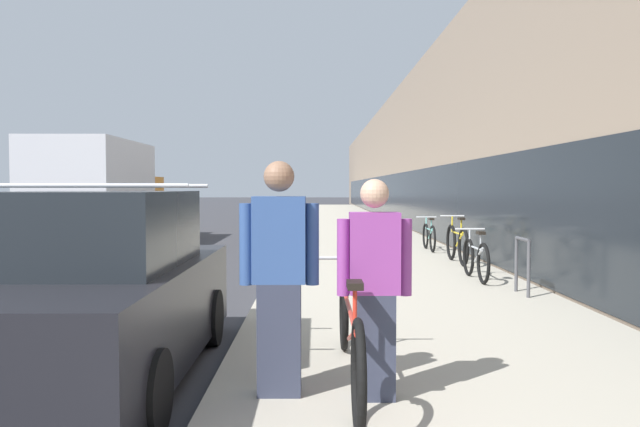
{
  "coord_description": "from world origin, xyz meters",
  "views": [
    {
      "loc": [
        4.4,
        -3.04,
        1.7
      ],
      "look_at": [
        4.52,
        14.96,
        0.96
      ],
      "focal_mm": 35.0,
      "sensor_mm": 36.0,
      "label": 1
    }
  ],
  "objects_px": {
    "person_rider": "(374,289)",
    "moving_truck": "(99,193)",
    "parked_sedan_curbside": "(90,296)",
    "person_bystander": "(279,278)",
    "cruiser_bike_farthest": "(429,236)",
    "tandem_bicycle": "(350,335)",
    "cruiser_bike_middle": "(457,243)",
    "cruiser_bike_nearest": "(476,259)",
    "bike_rack_hoop": "(522,260)"
  },
  "relations": [
    {
      "from": "bike_rack_hoop",
      "to": "cruiser_bike_nearest",
      "type": "bearing_deg",
      "value": 102.06
    },
    {
      "from": "person_bystander",
      "to": "parked_sedan_curbside",
      "type": "height_order",
      "value": "person_bystander"
    },
    {
      "from": "bike_rack_hoop",
      "to": "cruiser_bike_farthest",
      "type": "bearing_deg",
      "value": 91.71
    },
    {
      "from": "person_bystander",
      "to": "tandem_bicycle",
      "type": "bearing_deg",
      "value": 24.96
    },
    {
      "from": "cruiser_bike_middle",
      "to": "tandem_bicycle",
      "type": "bearing_deg",
      "value": -108.53
    },
    {
      "from": "person_rider",
      "to": "parked_sedan_curbside",
      "type": "xyz_separation_m",
      "value": [
        -2.42,
        0.85,
        -0.2
      ]
    },
    {
      "from": "person_bystander",
      "to": "person_rider",
      "type": "bearing_deg",
      "value": -8.11
    },
    {
      "from": "person_bystander",
      "to": "parked_sedan_curbside",
      "type": "xyz_separation_m",
      "value": [
        -1.71,
        0.74,
        -0.27
      ]
    },
    {
      "from": "person_bystander",
      "to": "bike_rack_hoop",
      "type": "relative_size",
      "value": 2.1
    },
    {
      "from": "cruiser_bike_farthest",
      "to": "parked_sedan_curbside",
      "type": "xyz_separation_m",
      "value": [
        -4.85,
        -10.2,
        0.27
      ]
    },
    {
      "from": "cruiser_bike_middle",
      "to": "cruiser_bike_nearest",
      "type": "bearing_deg",
      "value": -95.38
    },
    {
      "from": "cruiser_bike_nearest",
      "to": "tandem_bicycle",
      "type": "bearing_deg",
      "value": -113.63
    },
    {
      "from": "tandem_bicycle",
      "to": "person_rider",
      "type": "distance_m",
      "value": 0.58
    },
    {
      "from": "cruiser_bike_middle",
      "to": "parked_sedan_curbside",
      "type": "xyz_separation_m",
      "value": [
        -4.95,
        -7.55,
        0.22
      ]
    },
    {
      "from": "tandem_bicycle",
      "to": "cruiser_bike_farthest",
      "type": "height_order",
      "value": "tandem_bicycle"
    },
    {
      "from": "parked_sedan_curbside",
      "to": "moving_truck",
      "type": "bearing_deg",
      "value": 108.85
    },
    {
      "from": "tandem_bicycle",
      "to": "person_bystander",
      "type": "distance_m",
      "value": 0.79
    },
    {
      "from": "cruiser_bike_middle",
      "to": "moving_truck",
      "type": "distance_m",
      "value": 11.39
    },
    {
      "from": "tandem_bicycle",
      "to": "person_rider",
      "type": "relative_size",
      "value": 1.7
    },
    {
      "from": "cruiser_bike_middle",
      "to": "cruiser_bike_farthest",
      "type": "relative_size",
      "value": 1.17
    },
    {
      "from": "person_bystander",
      "to": "cruiser_bike_middle",
      "type": "relative_size",
      "value": 0.93
    },
    {
      "from": "person_rider",
      "to": "moving_truck",
      "type": "distance_m",
      "value": 16.09
    },
    {
      "from": "person_rider",
      "to": "moving_truck",
      "type": "height_order",
      "value": "moving_truck"
    },
    {
      "from": "cruiser_bike_farthest",
      "to": "parked_sedan_curbside",
      "type": "relative_size",
      "value": 0.4
    },
    {
      "from": "tandem_bicycle",
      "to": "cruiser_bike_nearest",
      "type": "xyz_separation_m",
      "value": [
        2.47,
        5.64,
        -0.03
      ]
    },
    {
      "from": "person_bystander",
      "to": "bike_rack_hoop",
      "type": "xyz_separation_m",
      "value": [
        3.33,
        4.43,
        -0.38
      ]
    },
    {
      "from": "bike_rack_hoop",
      "to": "cruiser_bike_middle",
      "type": "bearing_deg",
      "value": 91.3
    },
    {
      "from": "cruiser_bike_farthest",
      "to": "moving_truck",
      "type": "height_order",
      "value": "moving_truck"
    },
    {
      "from": "cruiser_bike_middle",
      "to": "parked_sedan_curbside",
      "type": "bearing_deg",
      "value": -123.26
    },
    {
      "from": "tandem_bicycle",
      "to": "moving_truck",
      "type": "relative_size",
      "value": 0.43
    },
    {
      "from": "bike_rack_hoop",
      "to": "moving_truck",
      "type": "relative_size",
      "value": 0.13
    },
    {
      "from": "parked_sedan_curbside",
      "to": "moving_truck",
      "type": "xyz_separation_m",
      "value": [
        -4.64,
        13.6,
        0.8
      ]
    },
    {
      "from": "person_rider",
      "to": "moving_truck",
      "type": "bearing_deg",
      "value": 116.06
    },
    {
      "from": "cruiser_bike_farthest",
      "to": "parked_sedan_curbside",
      "type": "bearing_deg",
      "value": -115.41
    },
    {
      "from": "person_rider",
      "to": "bike_rack_hoop",
      "type": "distance_m",
      "value": 5.24
    },
    {
      "from": "cruiser_bike_nearest",
      "to": "cruiser_bike_middle",
      "type": "height_order",
      "value": "cruiser_bike_middle"
    },
    {
      "from": "tandem_bicycle",
      "to": "cruiser_bike_nearest",
      "type": "height_order",
      "value": "tandem_bicycle"
    },
    {
      "from": "person_rider",
      "to": "cruiser_bike_middle",
      "type": "height_order",
      "value": "person_rider"
    },
    {
      "from": "cruiser_bike_nearest",
      "to": "cruiser_bike_farthest",
      "type": "distance_m",
      "value": 5.05
    },
    {
      "from": "person_bystander",
      "to": "cruiser_bike_farthest",
      "type": "bearing_deg",
      "value": 74.0
    },
    {
      "from": "bike_rack_hoop",
      "to": "cruiser_bike_middle",
      "type": "xyz_separation_m",
      "value": [
        -0.09,
        3.86,
        -0.1
      ]
    },
    {
      "from": "person_rider",
      "to": "cruiser_bike_nearest",
      "type": "xyz_separation_m",
      "value": [
        2.3,
        6.0,
        -0.46
      ]
    },
    {
      "from": "cruiser_bike_nearest",
      "to": "person_rider",
      "type": "bearing_deg",
      "value": -111.02
    },
    {
      "from": "moving_truck",
      "to": "person_bystander",
      "type": "bearing_deg",
      "value": -66.11
    },
    {
      "from": "cruiser_bike_middle",
      "to": "cruiser_bike_farthest",
      "type": "bearing_deg",
      "value": 92.3
    },
    {
      "from": "tandem_bicycle",
      "to": "parked_sedan_curbside",
      "type": "relative_size",
      "value": 0.68
    },
    {
      "from": "person_bystander",
      "to": "cruiser_bike_middle",
      "type": "distance_m",
      "value": 8.92
    },
    {
      "from": "tandem_bicycle",
      "to": "person_bystander",
      "type": "xyz_separation_m",
      "value": [
        -0.55,
        -0.26,
        0.5
      ]
    },
    {
      "from": "tandem_bicycle",
      "to": "parked_sedan_curbside",
      "type": "bearing_deg",
      "value": 167.83
    },
    {
      "from": "bike_rack_hoop",
      "to": "cruiser_bike_middle",
      "type": "height_order",
      "value": "cruiser_bike_middle"
    }
  ]
}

